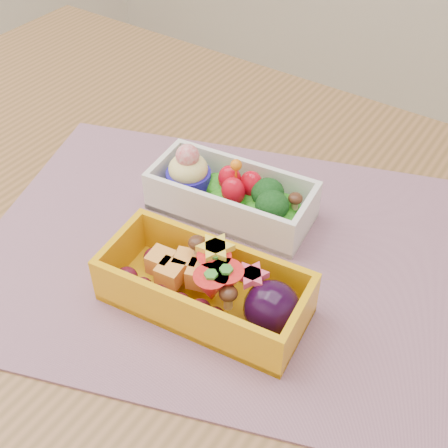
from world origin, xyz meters
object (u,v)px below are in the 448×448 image
Objects in this scene: table at (202,321)px; placemat at (215,251)px; bento_white at (231,195)px; bento_yellow at (208,287)px.

table is 2.47× the size of placemat.
placemat is 2.61× the size of bento_white.
bento_white reaches higher than bento_yellow.
placemat is at bearing 113.56° from bento_yellow.
placemat is 2.42× the size of bento_yellow.
table is 5.97× the size of bento_yellow.
bento_white is at bearing 100.93° from table.
table is at bearing -106.93° from placemat.
bento_white is at bearing 109.48° from placemat.
bento_white is (-0.02, 0.08, 0.13)m from table.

